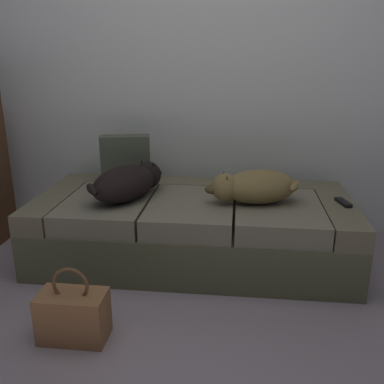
# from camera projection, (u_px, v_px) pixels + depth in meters

# --- Properties ---
(ground_plane) EXTENTS (10.00, 10.00, 0.00)m
(ground_plane) POSITION_uv_depth(u_px,v_px,m) (163.00, 380.00, 1.80)
(ground_plane) COLOR gray
(back_wall) EXTENTS (6.40, 0.10, 2.80)m
(back_wall) POSITION_uv_depth(u_px,v_px,m) (203.00, 40.00, 3.04)
(back_wall) COLOR silver
(back_wall) RESTS_ON ground
(couch) EXTENTS (2.02, 0.93, 0.43)m
(couch) POSITION_uv_depth(u_px,v_px,m) (193.00, 228.00, 2.82)
(couch) COLOR brown
(couch) RESTS_ON ground
(dog_dark) EXTENTS (0.46, 0.60, 0.22)m
(dog_dark) POSITION_uv_depth(u_px,v_px,m) (128.00, 182.00, 2.68)
(dog_dark) COLOR black
(dog_dark) RESTS_ON couch
(dog_tan) EXTENTS (0.60, 0.36, 0.21)m
(dog_tan) POSITION_uv_depth(u_px,v_px,m) (254.00, 187.00, 2.61)
(dog_tan) COLOR olive
(dog_tan) RESTS_ON couch
(tv_remote) EXTENTS (0.08, 0.16, 0.02)m
(tv_remote) POSITION_uv_depth(u_px,v_px,m) (343.00, 202.00, 2.62)
(tv_remote) COLOR black
(tv_remote) RESTS_ON couch
(throw_pillow) EXTENTS (0.36, 0.18, 0.34)m
(throw_pillow) POSITION_uv_depth(u_px,v_px,m) (126.00, 160.00, 3.00)
(throw_pillow) COLOR #4A4F3E
(throw_pillow) RESTS_ON couch
(handbag) EXTENTS (0.32, 0.18, 0.38)m
(handbag) POSITION_uv_depth(u_px,v_px,m) (73.00, 315.00, 2.03)
(handbag) COLOR #8E5C37
(handbag) RESTS_ON ground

